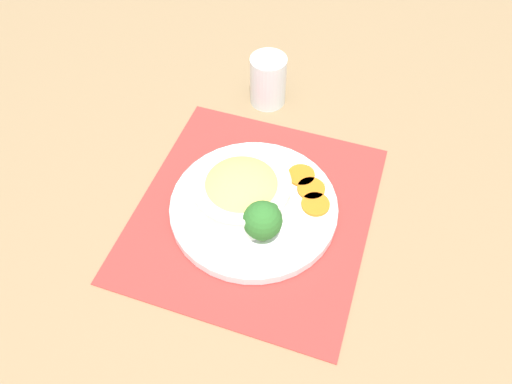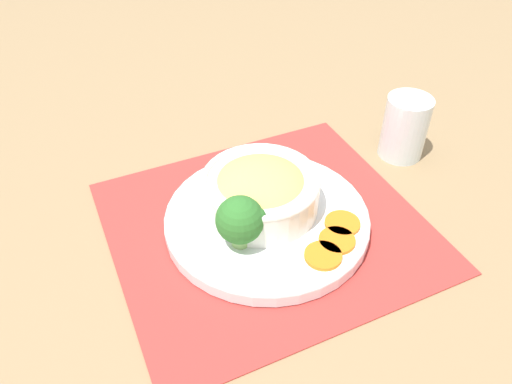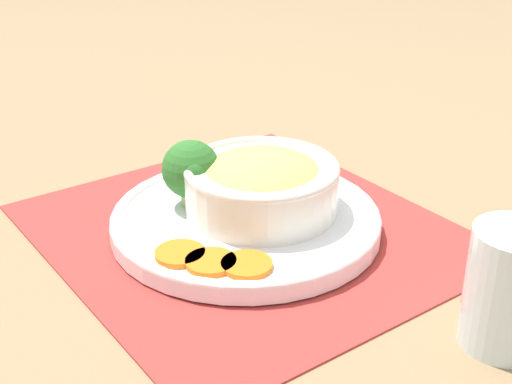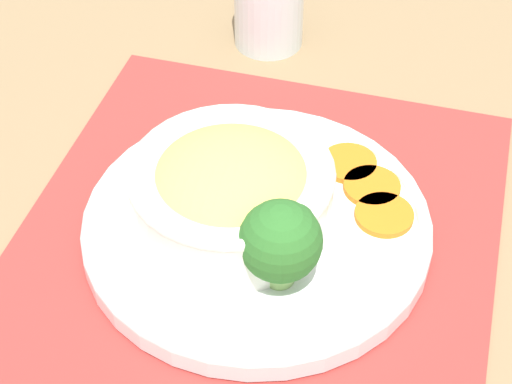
{
  "view_description": "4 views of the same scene",
  "coord_description": "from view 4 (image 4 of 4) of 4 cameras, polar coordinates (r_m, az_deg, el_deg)",
  "views": [
    {
      "loc": [
        0.46,
        0.15,
        0.67
      ],
      "look_at": [
        -0.01,
        0.0,
        0.04
      ],
      "focal_mm": 35.0,
      "sensor_mm": 36.0,
      "label": 1
    },
    {
      "loc": [
        0.23,
        0.43,
        0.48
      ],
      "look_at": [
        0.01,
        -0.02,
        0.05
      ],
      "focal_mm": 35.0,
      "sensor_mm": 36.0,
      "label": 2
    },
    {
      "loc": [
        -0.52,
        0.38,
        0.36
      ],
      "look_at": [
        -0.0,
        -0.01,
        0.04
      ],
      "focal_mm": 50.0,
      "sensor_mm": 36.0,
      "label": 3
    },
    {
      "loc": [
        0.45,
        0.11,
        0.51
      ],
      "look_at": [
        0.0,
        -0.0,
        0.05
      ],
      "focal_mm": 60.0,
      "sensor_mm": 36.0,
      "label": 4
    }
  ],
  "objects": [
    {
      "name": "ground_plane",
      "position": [
        0.69,
        0.06,
        -3.08
      ],
      "size": [
        4.0,
        4.0,
        0.0
      ],
      "primitive_type": "plane",
      "color": "#8C704C"
    },
    {
      "name": "plate",
      "position": [
        0.67,
        0.06,
        -2.21
      ],
      "size": [
        0.27,
        0.27,
        0.02
      ],
      "color": "white",
      "rests_on": "placemat"
    },
    {
      "name": "carrot_slice_near",
      "position": [
        0.68,
        8.54,
        -1.52
      ],
      "size": [
        0.05,
        0.05,
        0.01
      ],
      "color": "orange",
      "rests_on": "plate"
    },
    {
      "name": "bowl",
      "position": [
        0.65,
        -1.67,
        0.21
      ],
      "size": [
        0.16,
        0.16,
        0.06
      ],
      "color": "silver",
      "rests_on": "plate"
    },
    {
      "name": "carrot_slice_middle",
      "position": [
        0.7,
        7.73,
        0.36
      ],
      "size": [
        0.05,
        0.05,
        0.01
      ],
      "color": "orange",
      "rests_on": "plate"
    },
    {
      "name": "water_glass",
      "position": [
        0.87,
        0.86,
        12.44
      ],
      "size": [
        0.07,
        0.07,
        0.1
      ],
      "color": "silver",
      "rests_on": "ground_plane"
    },
    {
      "name": "carrot_slice_far",
      "position": [
        0.72,
        6.21,
        1.92
      ],
      "size": [
        0.05,
        0.05,
        0.01
      ],
      "color": "orange",
      "rests_on": "plate"
    },
    {
      "name": "placemat",
      "position": [
        0.68,
        0.06,
        -2.97
      ],
      "size": [
        0.42,
        0.39,
        0.0
      ],
      "color": "#B2332D",
      "rests_on": "ground_plane"
    },
    {
      "name": "broccoli_floret",
      "position": [
        0.6,
        1.67,
        -3.31
      ],
      "size": [
        0.06,
        0.06,
        0.07
      ],
      "color": "#84AD5B",
      "rests_on": "plate"
    }
  ]
}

